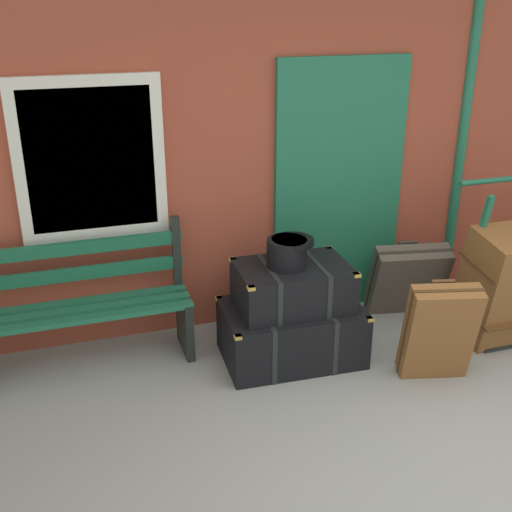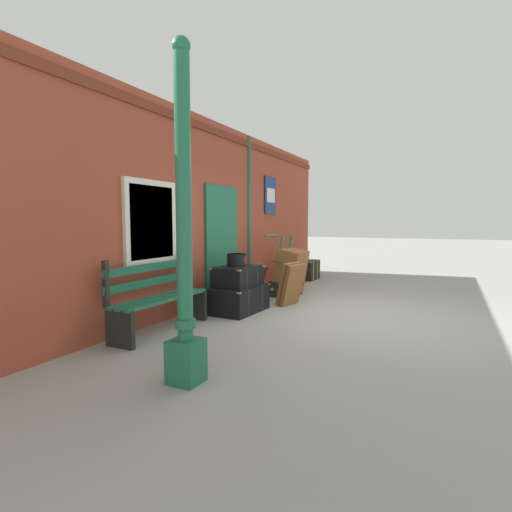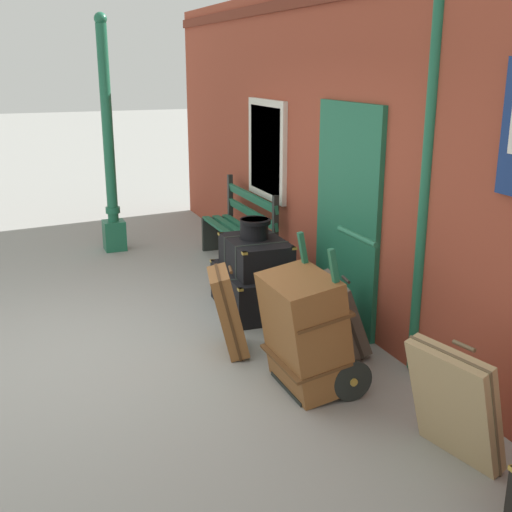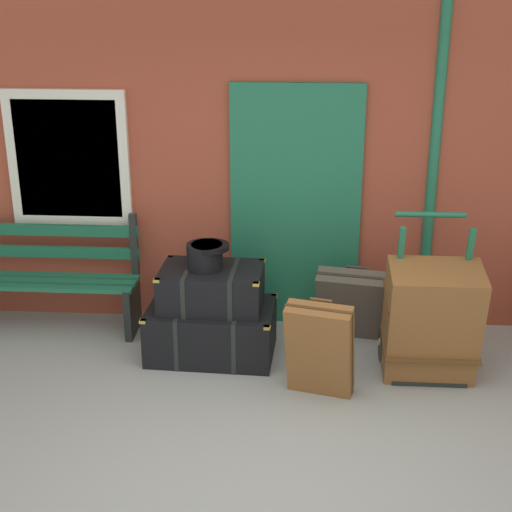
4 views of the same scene
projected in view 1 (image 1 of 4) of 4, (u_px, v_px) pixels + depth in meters
name	position (u px, v px, depth m)	size (l,w,h in m)	color
ground_plane	(488.00, 509.00, 3.36)	(60.00, 60.00, 0.00)	gray
brick_facade	(310.00, 120.00, 5.02)	(10.40, 0.35, 3.20)	#9E422D
platform_bench	(78.00, 308.00, 4.53)	(1.60, 0.43, 1.01)	#1E6647
steamer_trunk_base	(291.00, 332.00, 4.69)	(1.04, 0.69, 0.43)	black
steamer_trunk_middle	(292.00, 286.00, 4.56)	(0.83, 0.57, 0.33)	black
round_hatbox	(288.00, 251.00, 4.44)	(0.33, 0.30, 0.20)	black
porters_trolley	(493.00, 298.00, 5.07)	(0.71, 0.60, 1.20)	black
large_brown_trunk	(511.00, 284.00, 4.84)	(0.70, 0.57, 0.94)	brown
suitcase_slate	(439.00, 332.00, 4.35)	(0.54, 0.44, 0.76)	brown
suitcase_tan	(407.00, 279.00, 5.28)	(0.68, 0.50, 0.65)	#51473D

